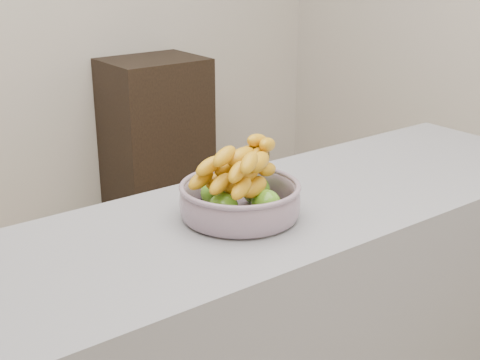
{
  "coord_description": "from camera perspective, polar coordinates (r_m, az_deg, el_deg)",
  "views": [
    {
      "loc": [
        -1.09,
        -1.4,
        1.57
      ],
      "look_at": [
        -0.13,
        -0.15,
        1.0
      ],
      "focal_mm": 50.0,
      "sensor_mm": 36.0,
      "label": 1
    }
  ],
  "objects": [
    {
      "name": "cabinet",
      "position": [
        3.82,
        -7.15,
        3.18
      ],
      "size": [
        0.53,
        0.43,
        0.95
      ],
      "primitive_type": "cube",
      "rotation": [
        0.0,
        0.0,
        -0.0
      ],
      "color": "black",
      "rests_on": "ground"
    },
    {
      "name": "counter",
      "position": [
        2.0,
        3.14,
        -14.18
      ],
      "size": [
        2.0,
        0.6,
        0.9
      ],
      "primitive_type": "cube",
      "color": "gray",
      "rests_on": "ground"
    },
    {
      "name": "fruit_bowl",
      "position": [
        1.68,
        0.03,
        -1.27
      ],
      "size": [
        0.31,
        0.31,
        0.18
      ],
      "rotation": [
        0.0,
        0.0,
        0.35
      ],
      "color": "#A7BAC8",
      "rests_on": "counter"
    }
  ]
}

